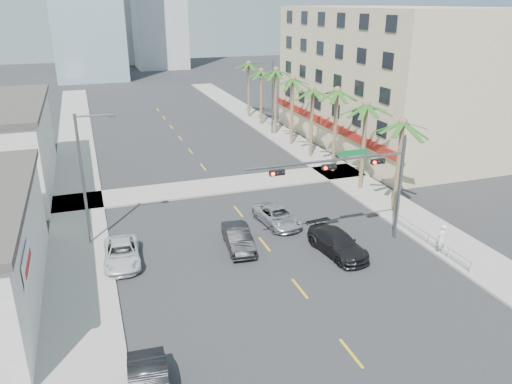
# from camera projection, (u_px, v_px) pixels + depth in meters

# --- Properties ---
(ground) EXTENTS (260.00, 260.00, 0.00)m
(ground) POSITION_uv_depth(u_px,v_px,m) (332.00, 329.00, 25.28)
(ground) COLOR #262628
(ground) RESTS_ON ground
(sidewalk_right) EXTENTS (4.00, 120.00, 0.15)m
(sidewalk_right) POSITION_uv_depth(u_px,v_px,m) (348.00, 178.00, 46.57)
(sidewalk_right) COLOR gray
(sidewalk_right) RESTS_ON ground
(sidewalk_left) EXTENTS (4.00, 120.00, 0.15)m
(sidewalk_left) POSITION_uv_depth(u_px,v_px,m) (78.00, 211.00, 39.24)
(sidewalk_left) COLOR gray
(sidewalk_left) RESTS_ON ground
(sidewalk_cross) EXTENTS (80.00, 4.00, 0.15)m
(sidewalk_cross) POSITION_uv_depth(u_px,v_px,m) (219.00, 186.00, 44.67)
(sidewalk_cross) COLOR gray
(sidewalk_cross) RESTS_ON ground
(building_right) EXTENTS (15.25, 28.00, 15.00)m
(building_right) POSITION_uv_depth(u_px,v_px,m) (388.00, 78.00, 55.79)
(building_right) COLOR #C4AD8A
(building_right) RESTS_ON ground
(traffic_signal_mast) EXTENTS (11.12, 0.54, 7.20)m
(traffic_signal_mast) POSITION_uv_depth(u_px,v_px,m) (360.00, 174.00, 32.25)
(traffic_signal_mast) COLOR slate
(traffic_signal_mast) RESTS_ON ground
(palm_tree_0) EXTENTS (4.80, 4.80, 7.80)m
(palm_tree_0) POSITION_uv_depth(u_px,v_px,m) (403.00, 123.00, 36.88)
(palm_tree_0) COLOR brown
(palm_tree_0) RESTS_ON ground
(palm_tree_1) EXTENTS (4.80, 4.80, 8.16)m
(palm_tree_1) POSITION_uv_depth(u_px,v_px,m) (367.00, 106.00, 41.34)
(palm_tree_1) COLOR brown
(palm_tree_1) RESTS_ON ground
(palm_tree_2) EXTENTS (4.80, 4.80, 8.52)m
(palm_tree_2) POSITION_uv_depth(u_px,v_px,m) (337.00, 92.00, 45.81)
(palm_tree_2) COLOR brown
(palm_tree_2) RESTS_ON ground
(palm_tree_3) EXTENTS (4.80, 4.80, 7.80)m
(palm_tree_3) POSITION_uv_depth(u_px,v_px,m) (313.00, 90.00, 50.65)
(palm_tree_3) COLOR brown
(palm_tree_3) RESTS_ON ground
(palm_tree_4) EXTENTS (4.80, 4.80, 8.16)m
(palm_tree_4) POSITION_uv_depth(u_px,v_px,m) (293.00, 80.00, 55.11)
(palm_tree_4) COLOR brown
(palm_tree_4) RESTS_ON ground
(palm_tree_5) EXTENTS (4.80, 4.80, 8.52)m
(palm_tree_5) POSITION_uv_depth(u_px,v_px,m) (276.00, 71.00, 59.58)
(palm_tree_5) COLOR brown
(palm_tree_5) RESTS_ON ground
(palm_tree_6) EXTENTS (4.80, 4.80, 7.80)m
(palm_tree_6) POSITION_uv_depth(u_px,v_px,m) (261.00, 71.00, 64.42)
(palm_tree_6) COLOR brown
(palm_tree_6) RESTS_ON ground
(palm_tree_7) EXTENTS (4.80, 4.80, 8.16)m
(palm_tree_7) POSITION_uv_depth(u_px,v_px,m) (249.00, 64.00, 68.88)
(palm_tree_7) COLOR brown
(palm_tree_7) RESTS_ON ground
(streetlight_left) EXTENTS (2.55, 0.25, 9.00)m
(streetlight_left) POSITION_uv_depth(u_px,v_px,m) (85.00, 173.00, 32.47)
(streetlight_left) COLOR slate
(streetlight_left) RESTS_ON ground
(streetlight_right) EXTENTS (2.55, 0.25, 9.00)m
(streetlight_right) POSITION_uv_depth(u_px,v_px,m) (271.00, 94.00, 60.37)
(streetlight_right) COLOR slate
(streetlight_right) RESTS_ON ground
(guardrail) EXTENTS (0.08, 8.08, 1.00)m
(guardrail) POSITION_uv_depth(u_px,v_px,m) (429.00, 238.00, 33.48)
(guardrail) COLOR silver
(guardrail) RESTS_ON ground
(car_parked_far) EXTENTS (2.48, 4.89, 1.32)m
(car_parked_far) POSITION_uv_depth(u_px,v_px,m) (122.00, 254.00, 31.43)
(car_parked_far) COLOR silver
(car_parked_far) RESTS_ON ground
(car_lane_left) EXTENTS (2.00, 4.62, 1.48)m
(car_lane_left) POSITION_uv_depth(u_px,v_px,m) (238.00, 238.00, 33.29)
(car_lane_left) COLOR black
(car_lane_left) RESTS_ON ground
(car_lane_center) EXTENTS (2.76, 5.02, 1.33)m
(car_lane_center) POSITION_uv_depth(u_px,v_px,m) (277.00, 216.00, 36.92)
(car_lane_center) COLOR silver
(car_lane_center) RESTS_ON ground
(car_lane_right) EXTENTS (2.73, 5.38, 1.50)m
(car_lane_right) POSITION_uv_depth(u_px,v_px,m) (337.00, 243.00, 32.59)
(car_lane_right) COLOR black
(car_lane_right) RESTS_ON ground
(pedestrian) EXTENTS (0.87, 0.74, 2.02)m
(pedestrian) POSITION_uv_depth(u_px,v_px,m) (441.00, 239.00, 32.25)
(pedestrian) COLOR white
(pedestrian) RESTS_ON sidewalk_right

